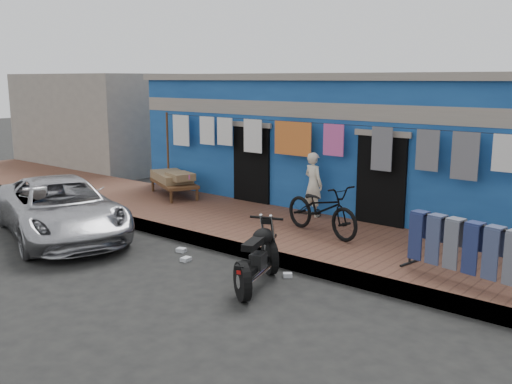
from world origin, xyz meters
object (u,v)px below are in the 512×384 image
at_px(seated_person, 313,184).
at_px(jeans_rack, 464,249).
at_px(motorcycle, 257,255).
at_px(charpoy, 174,184).
at_px(bicycle, 322,203).
at_px(car, 61,207).

height_order(seated_person, jeans_rack, seated_person).
xyz_separation_m(motorcycle, jeans_rack, (2.61, 1.73, 0.21)).
bearing_deg(charpoy, bicycle, -7.56).
height_order(car, jeans_rack, car).
distance_m(car, bicycle, 5.37).
bearing_deg(jeans_rack, seated_person, 154.57).
height_order(seated_person, bicycle, seated_person).
distance_m(motorcycle, jeans_rack, 3.14).
relative_size(car, bicycle, 2.35).
bearing_deg(bicycle, charpoy, 96.25).
xyz_separation_m(seated_person, bicycle, (0.98, -1.14, -0.09)).
bearing_deg(bicycle, motorcycle, -156.21).
distance_m(bicycle, charpoy, 5.04).
distance_m(motorcycle, charpoy, 6.29).
distance_m(seated_person, motorcycle, 3.94).
relative_size(car, charpoy, 2.16).
bearing_deg(car, charpoy, 26.09).
distance_m(bicycle, jeans_rack, 3.16).
relative_size(car, seated_person, 3.15).
relative_size(seated_person, motorcycle, 0.84).
xyz_separation_m(motorcycle, charpoy, (-5.43, 3.17, 0.05)).
bearing_deg(charpoy, car, -82.59).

